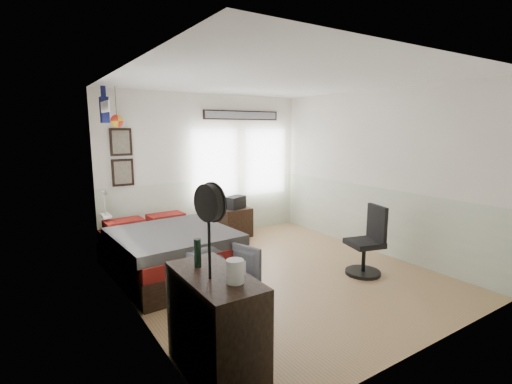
# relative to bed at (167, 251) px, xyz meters

# --- Properties ---
(ground_plane) EXTENTS (4.00, 4.50, 0.01)m
(ground_plane) POSITION_rel_bed_xyz_m (1.30, -0.91, -0.33)
(ground_plane) COLOR #987B4D
(room_shell) EXTENTS (4.02, 4.52, 2.71)m
(room_shell) POSITION_rel_bed_xyz_m (1.22, -0.72, 1.29)
(room_shell) COLOR silver
(room_shell) RESTS_ON ground_plane
(wall_decor) EXTENTS (3.55, 1.32, 1.44)m
(wall_decor) POSITION_rel_bed_xyz_m (0.19, 1.05, 1.77)
(wall_decor) COLOR black
(wall_decor) RESTS_ON room_shell
(bed) EXTENTS (1.60, 2.16, 0.67)m
(bed) POSITION_rel_bed_xyz_m (0.00, 0.00, 0.00)
(bed) COLOR black
(bed) RESTS_ON ground_plane
(dresser) EXTENTS (0.48, 1.00, 0.90)m
(dresser) POSITION_rel_bed_xyz_m (-0.44, -2.42, 0.12)
(dresser) COLOR black
(dresser) RESTS_ON ground_plane
(armchair) EXTENTS (0.86, 0.87, 0.63)m
(armchair) POSITION_rel_bed_xyz_m (0.30, -1.16, -0.01)
(armchair) COLOR #575758
(armchair) RESTS_ON ground_plane
(nightstand) EXTENTS (0.56, 0.45, 0.56)m
(nightstand) POSITION_rel_bed_xyz_m (1.73, 1.06, -0.05)
(nightstand) COLOR black
(nightstand) RESTS_ON ground_plane
(task_chair) EXTENTS (0.54, 0.54, 1.00)m
(task_chair) POSITION_rel_bed_xyz_m (2.39, -1.60, 0.08)
(task_chair) COLOR black
(task_chair) RESTS_ON ground_plane
(kettle) EXTENTS (0.16, 0.14, 0.18)m
(kettle) POSITION_rel_bed_xyz_m (-0.38, -2.65, 0.67)
(kettle) COLOR silver
(kettle) RESTS_ON dresser
(bottle) EXTENTS (0.06, 0.06, 0.25)m
(bottle) POSITION_rel_bed_xyz_m (-0.49, -2.19, 0.70)
(bottle) COLOR black
(bottle) RESTS_ON dresser
(stand_fan) EXTENTS (0.15, 0.31, 0.77)m
(stand_fan) POSITION_rel_bed_xyz_m (-0.50, -2.47, 1.17)
(stand_fan) COLOR black
(stand_fan) RESTS_ON dresser
(black_bag) EXTENTS (0.46, 0.38, 0.23)m
(black_bag) POSITION_rel_bed_xyz_m (1.73, 1.06, 0.35)
(black_bag) COLOR black
(black_bag) RESTS_ON nightstand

